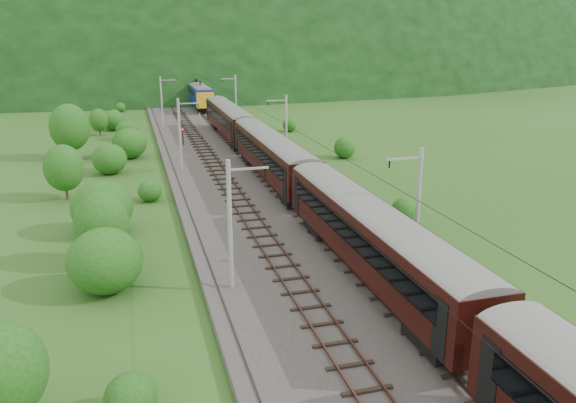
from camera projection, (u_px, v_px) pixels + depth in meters
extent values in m
plane|color=#294C17|center=(327.00, 280.00, 36.25)|extent=(600.00, 600.00, 0.00)
cube|color=#38332D|center=(285.00, 227.00, 45.41)|extent=(14.00, 220.00, 0.30)
cube|color=#532F23|center=(248.00, 227.00, 44.50)|extent=(0.08, 220.00, 0.15)
cube|color=#532F23|center=(265.00, 225.00, 44.87)|extent=(0.08, 220.00, 0.15)
cube|color=black|center=(256.00, 228.00, 44.73)|extent=(2.40, 220.00, 0.12)
cube|color=#532F23|center=(305.00, 222.00, 45.75)|extent=(0.08, 220.00, 0.15)
cube|color=#532F23|center=(322.00, 220.00, 46.12)|extent=(0.08, 220.00, 0.15)
cube|color=black|center=(314.00, 222.00, 45.97)|extent=(2.40, 220.00, 0.12)
cylinder|color=gray|center=(230.00, 225.00, 33.39)|extent=(0.28, 0.28, 8.00)
cube|color=gray|center=(249.00, 169.00, 32.71)|extent=(2.40, 0.12, 0.12)
cylinder|color=black|center=(265.00, 173.00, 33.05)|extent=(0.10, 0.10, 0.50)
cylinder|color=gray|center=(180.00, 134.00, 62.85)|extent=(0.28, 0.28, 8.00)
cube|color=gray|center=(189.00, 103.00, 62.17)|extent=(2.40, 0.12, 0.12)
cylinder|color=black|center=(198.00, 106.00, 62.51)|extent=(0.10, 0.10, 0.50)
cylinder|color=gray|center=(162.00, 101.00, 92.31)|extent=(0.28, 0.28, 8.00)
cube|color=gray|center=(168.00, 80.00, 91.63)|extent=(2.40, 0.12, 0.12)
cylinder|color=black|center=(174.00, 82.00, 91.98)|extent=(0.10, 0.10, 0.50)
cylinder|color=gray|center=(152.00, 84.00, 121.77)|extent=(0.28, 0.28, 8.00)
cube|color=gray|center=(157.00, 68.00, 121.09)|extent=(2.40, 0.12, 0.12)
cylinder|color=black|center=(162.00, 69.00, 121.44)|extent=(0.10, 0.10, 0.50)
cylinder|color=gray|center=(147.00, 74.00, 151.23)|extent=(0.28, 0.28, 8.00)
cube|color=gray|center=(150.00, 61.00, 150.55)|extent=(2.40, 0.12, 0.12)
cylinder|color=black|center=(154.00, 62.00, 150.90)|extent=(0.10, 0.10, 0.50)
cylinder|color=gray|center=(418.00, 208.00, 36.61)|extent=(0.28, 0.28, 8.00)
cube|color=gray|center=(404.00, 159.00, 35.30)|extent=(2.40, 0.12, 0.12)
cylinder|color=black|center=(389.00, 164.00, 35.13)|extent=(0.10, 0.10, 0.50)
cylinder|color=gray|center=(286.00, 129.00, 66.07)|extent=(0.28, 0.28, 8.00)
cube|color=gray|center=(276.00, 100.00, 64.76)|extent=(2.40, 0.12, 0.12)
cylinder|color=black|center=(268.00, 103.00, 64.59)|extent=(0.10, 0.10, 0.50)
cylinder|color=gray|center=(236.00, 99.00, 95.53)|extent=(0.28, 0.28, 8.00)
cube|color=gray|center=(228.00, 79.00, 94.23)|extent=(2.40, 0.12, 0.12)
cylinder|color=black|center=(222.00, 81.00, 94.05)|extent=(0.10, 0.10, 0.50)
cylinder|color=gray|center=(209.00, 83.00, 124.99)|extent=(0.28, 0.28, 8.00)
cube|color=gray|center=(203.00, 67.00, 123.69)|extent=(2.40, 0.12, 0.12)
cylinder|color=black|center=(199.00, 69.00, 123.52)|extent=(0.10, 0.10, 0.50)
cylinder|color=gray|center=(193.00, 73.00, 154.45)|extent=(0.28, 0.28, 8.00)
cube|color=gray|center=(188.00, 60.00, 153.15)|extent=(2.40, 0.12, 0.12)
cylinder|color=black|center=(184.00, 61.00, 152.98)|extent=(0.10, 0.10, 0.50)
cylinder|color=black|center=(255.00, 144.00, 42.76)|extent=(0.03, 198.00, 0.03)
cylinder|color=black|center=(315.00, 141.00, 44.01)|extent=(0.03, 198.00, 0.03)
ellipsoid|color=black|center=(150.00, 64.00, 275.62)|extent=(504.00, 360.00, 244.00)
cube|color=black|center=(371.00, 236.00, 34.73)|extent=(3.19, 24.20, 3.30)
cylinder|color=gray|center=(372.00, 214.00, 34.30)|extent=(3.19, 24.08, 3.19)
cube|color=black|center=(347.00, 233.00, 34.20)|extent=(0.05, 21.30, 1.27)
cube|color=black|center=(395.00, 228.00, 35.04)|extent=(0.05, 21.30, 1.27)
cube|color=black|center=(440.00, 335.00, 27.56)|extent=(2.42, 3.52, 0.99)
cube|color=black|center=(325.00, 225.00, 43.16)|extent=(2.42, 3.52, 0.99)
cube|color=black|center=(272.00, 154.00, 58.03)|extent=(3.19, 24.20, 3.30)
cylinder|color=gray|center=(272.00, 140.00, 57.59)|extent=(3.19, 24.08, 3.19)
cube|color=black|center=(256.00, 151.00, 57.49)|extent=(0.05, 21.30, 1.27)
cube|color=black|center=(287.00, 149.00, 58.33)|extent=(0.05, 21.30, 1.27)
cube|color=black|center=(295.00, 196.00, 50.85)|extent=(2.42, 3.52, 0.99)
cube|color=black|center=(254.00, 157.00, 66.45)|extent=(2.42, 3.52, 0.99)
cube|color=black|center=(229.00, 119.00, 81.32)|extent=(3.19, 24.20, 3.30)
cylinder|color=gray|center=(229.00, 108.00, 80.89)|extent=(3.19, 24.08, 3.19)
cube|color=black|center=(218.00, 116.00, 80.78)|extent=(0.05, 21.30, 1.27)
cube|color=black|center=(240.00, 115.00, 81.62)|extent=(0.05, 21.30, 1.27)
cube|color=black|center=(241.00, 144.00, 74.14)|extent=(2.42, 3.52, 0.99)
cube|color=black|center=(220.00, 124.00, 89.74)|extent=(2.42, 3.52, 0.99)
cube|color=navy|center=(199.00, 94.00, 113.73)|extent=(3.19, 19.80, 3.30)
cylinder|color=gray|center=(198.00, 86.00, 113.30)|extent=(3.19, 19.71, 3.19)
cube|color=black|center=(191.00, 92.00, 113.19)|extent=(0.05, 17.43, 1.27)
cube|color=black|center=(207.00, 91.00, 114.03)|extent=(0.05, 17.43, 1.27)
cube|color=black|center=(204.00, 109.00, 107.97)|extent=(2.42, 3.52, 0.99)
cube|color=black|center=(195.00, 100.00, 120.73)|extent=(2.42, 3.52, 0.99)
cube|color=gold|center=(193.00, 90.00, 122.72)|extent=(3.25, 0.50, 2.97)
cube|color=gold|center=(205.00, 100.00, 104.86)|extent=(3.25, 0.50, 2.97)
cube|color=black|center=(196.00, 81.00, 115.83)|extent=(0.08, 1.60, 0.99)
cylinder|color=red|center=(200.00, 121.00, 93.45)|extent=(0.15, 0.15, 1.37)
cylinder|color=red|center=(200.00, 117.00, 98.28)|extent=(0.15, 0.15, 1.38)
cylinder|color=black|center=(183.00, 137.00, 77.42)|extent=(0.14, 0.14, 2.06)
sphere|color=red|center=(182.00, 129.00, 77.11)|extent=(0.25, 0.25, 0.25)
ellipsoid|color=#194713|center=(131.00, 396.00, 23.12)|extent=(2.15, 2.15, 1.94)
ellipsoid|color=#194713|center=(105.00, 261.00, 34.01)|extent=(4.52, 4.52, 4.07)
ellipsoid|color=#194713|center=(102.00, 208.00, 43.89)|extent=(4.74, 4.74, 4.27)
ellipsoid|color=#194713|center=(150.00, 191.00, 52.61)|extent=(2.25, 2.25, 2.03)
ellipsoid|color=#194713|center=(110.00, 159.00, 62.54)|extent=(3.80, 3.80, 3.42)
ellipsoid|color=#194713|center=(129.00, 143.00, 70.16)|extent=(4.24, 4.24, 3.82)
ellipsoid|color=#194713|center=(127.00, 130.00, 82.30)|extent=(3.15, 3.15, 2.84)
ellipsoid|color=#194713|center=(113.00, 120.00, 90.04)|extent=(3.63, 3.63, 3.26)
ellipsoid|color=#194713|center=(114.00, 115.00, 100.59)|extent=(2.16, 2.16, 1.94)
ellipsoid|color=#194713|center=(120.00, 107.00, 110.90)|extent=(2.06, 2.06, 1.86)
ellipsoid|color=#194713|center=(121.00, 99.00, 119.19)|extent=(3.38, 3.38, 3.04)
ellipsoid|color=#194713|center=(3.00, 371.00, 21.69)|extent=(3.37, 3.37, 4.05)
cylinder|color=black|center=(104.00, 246.00, 38.01)|extent=(0.24, 0.24, 2.84)
ellipsoid|color=#194713|center=(102.00, 224.00, 37.54)|extent=(3.65, 3.65, 4.38)
cylinder|color=black|center=(66.00, 185.00, 53.12)|extent=(0.24, 0.24, 2.87)
ellipsoid|color=#194713|center=(64.00, 168.00, 52.64)|extent=(3.69, 3.69, 4.43)
cylinder|color=black|center=(72.00, 144.00, 69.77)|extent=(0.24, 0.24, 3.75)
ellipsoid|color=#194713|center=(70.00, 127.00, 69.15)|extent=(4.82, 4.82, 5.78)
cylinder|color=black|center=(100.00, 128.00, 85.91)|extent=(0.24, 0.24, 2.22)
ellipsoid|color=#194713|center=(99.00, 120.00, 85.54)|extent=(2.86, 2.86, 3.43)
ellipsoid|color=#194713|center=(404.00, 212.00, 46.78)|extent=(2.11, 2.11, 1.90)
ellipsoid|color=#194713|center=(345.00, 149.00, 70.51)|extent=(2.72, 2.72, 2.45)
ellipsoid|color=#194713|center=(290.00, 125.00, 89.15)|extent=(2.21, 2.21, 1.99)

